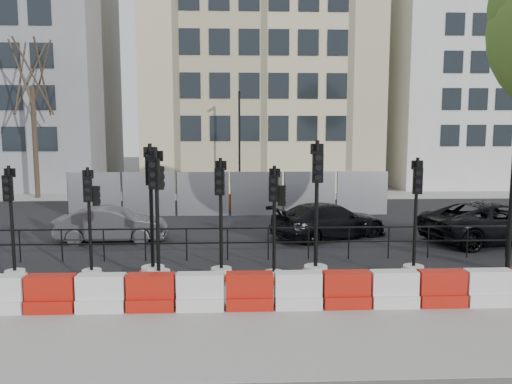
{
  "coord_description": "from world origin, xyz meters",
  "views": [
    {
      "loc": [
        0.22,
        -13.18,
        3.83
      ],
      "look_at": [
        0.92,
        3.0,
        1.83
      ],
      "focal_mm": 35.0,
      "sensor_mm": 36.0,
      "label": 1
    }
  ],
  "objects_px": {
    "traffic_signal_d": "(153,250)",
    "traffic_signal_a": "(14,261)",
    "car_c": "(329,221)",
    "traffic_signal_h": "(414,255)"
  },
  "relations": [
    {
      "from": "traffic_signal_d",
      "to": "traffic_signal_a",
      "type": "bearing_deg",
      "value": 168.63
    },
    {
      "from": "traffic_signal_d",
      "to": "traffic_signal_h",
      "type": "distance_m",
      "value": 6.64
    },
    {
      "from": "traffic_signal_d",
      "to": "car_c",
      "type": "bearing_deg",
      "value": 31.87
    },
    {
      "from": "car_c",
      "to": "traffic_signal_h",
      "type": "bearing_deg",
      "value": 168.69
    },
    {
      "from": "traffic_signal_a",
      "to": "car_c",
      "type": "xyz_separation_m",
      "value": [
        8.86,
        5.05,
        0.02
      ]
    },
    {
      "from": "traffic_signal_a",
      "to": "traffic_signal_d",
      "type": "relative_size",
      "value": 0.85
    },
    {
      "from": "car_c",
      "to": "traffic_signal_d",
      "type": "bearing_deg",
      "value": 108.33
    },
    {
      "from": "traffic_signal_a",
      "to": "car_c",
      "type": "bearing_deg",
      "value": 28.79
    },
    {
      "from": "traffic_signal_h",
      "to": "car_c",
      "type": "relative_size",
      "value": 0.67
    },
    {
      "from": "traffic_signal_h",
      "to": "car_c",
      "type": "distance_m",
      "value": 5.26
    }
  ]
}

